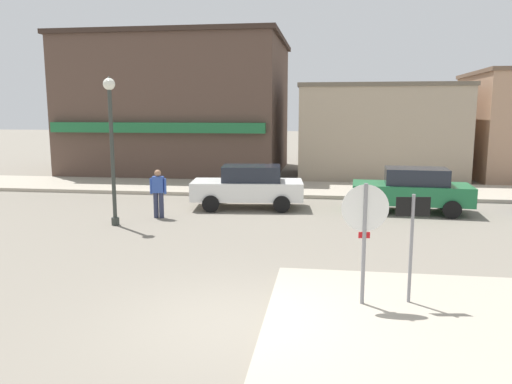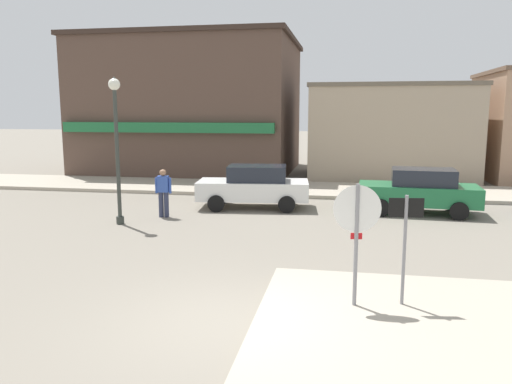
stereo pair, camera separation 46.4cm
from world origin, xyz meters
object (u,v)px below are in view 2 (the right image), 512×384
object	(u,v)px
stop_sign	(357,229)
pedestrian_crossing_near	(163,192)
lamp_post	(116,129)
one_way_sign	(405,239)
parked_car_nearest	(254,186)
parked_car_second	(419,190)

from	to	relation	value
stop_sign	pedestrian_crossing_near	distance (m)	9.38
lamp_post	one_way_sign	bearing A→B (deg)	-35.14
one_way_sign	parked_car_nearest	xyz separation A→B (m)	(-4.32, 8.97, -0.52)
stop_sign	parked_car_second	bearing A→B (deg)	75.99
stop_sign	parked_car_nearest	bearing A→B (deg)	110.88
lamp_post	parked_car_second	size ratio (longest dim) A/B	1.11
stop_sign	parked_car_second	world-z (taller)	stop_sign
parked_car_nearest	pedestrian_crossing_near	size ratio (longest dim) A/B	2.59
parked_car_nearest	parked_car_second	world-z (taller)	same
one_way_sign	stop_sign	bearing A→B (deg)	-167.07
stop_sign	one_way_sign	distance (m)	0.87
stop_sign	lamp_post	world-z (taller)	lamp_post
one_way_sign	parked_car_nearest	world-z (taller)	one_way_sign
parked_car_second	pedestrian_crossing_near	distance (m)	8.74
parked_car_nearest	pedestrian_crossing_near	distance (m)	3.42
pedestrian_crossing_near	parked_car_nearest	bearing A→B (deg)	38.47
pedestrian_crossing_near	lamp_post	bearing A→B (deg)	-128.98
parked_car_nearest	stop_sign	bearing A→B (deg)	-69.12
lamp_post	parked_car_second	distance (m)	10.27
stop_sign	pedestrian_crossing_near	bearing A→B (deg)	131.26
one_way_sign	parked_car_nearest	distance (m)	9.98
one_way_sign	parked_car_nearest	bearing A→B (deg)	115.72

